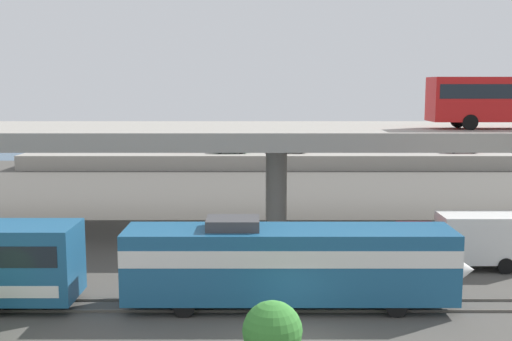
% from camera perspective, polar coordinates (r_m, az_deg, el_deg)
% --- Properties ---
extents(rail_strip_near, '(110.00, 0.12, 0.12)m').
position_cam_1_polar(rail_strip_near, '(28.77, 3.21, -12.72)').
color(rail_strip_near, '#59544C').
rests_on(rail_strip_near, ground_plane).
extents(rail_strip_far, '(110.00, 0.12, 0.12)m').
position_cam_1_polar(rail_strip_far, '(30.13, 3.07, -11.76)').
color(rail_strip_far, '#59544C').
rests_on(rail_strip_far, ground_plane).
extents(train_locomotive, '(16.01, 3.04, 4.18)m').
position_cam_1_polar(train_locomotive, '(28.84, 4.80, -8.23)').
color(train_locomotive, '#1E5984').
rests_on(train_locomotive, ground_plane).
extents(highway_overpass, '(96.00, 12.68, 7.28)m').
position_cam_1_polar(highway_overpass, '(43.80, 2.17, 3.15)').
color(highway_overpass, '#9E998E').
rests_on(highway_overpass, ground_plane).
extents(service_truck_east, '(6.80, 2.46, 3.04)m').
position_cam_1_polar(service_truck_east, '(36.72, 18.86, -6.01)').
color(service_truck_east, maroon).
rests_on(service_truck_east, ground_plane).
extents(pier_parking_lot, '(60.39, 10.50, 1.79)m').
position_cam_1_polar(pier_parking_lot, '(79.18, 1.32, 1.11)').
color(pier_parking_lot, '#9E998E').
rests_on(pier_parking_lot, ground_plane).
extents(parked_car_0, '(4.24, 1.91, 1.50)m').
position_cam_1_polar(parked_car_0, '(77.23, -2.00, 2.19)').
color(parked_car_0, '#0C4C26').
rests_on(parked_car_0, pier_parking_lot).
extents(parked_car_1, '(4.25, 1.89, 1.50)m').
position_cam_1_polar(parked_car_1, '(77.38, 3.38, 2.19)').
color(parked_car_1, '#9E998C').
rests_on(parked_car_1, pier_parking_lot).
extents(parked_car_2, '(4.58, 1.88, 1.50)m').
position_cam_1_polar(parked_car_2, '(81.50, 13.22, 2.28)').
color(parked_car_2, navy).
rests_on(parked_car_2, pier_parking_lot).
extents(parked_car_3, '(4.08, 1.83, 1.50)m').
position_cam_1_polar(parked_car_3, '(81.60, 18.55, 2.09)').
color(parked_car_3, maroon).
rests_on(parked_car_3, pier_parking_lot).
extents(parked_car_4, '(4.22, 1.98, 1.50)m').
position_cam_1_polar(parked_car_4, '(80.04, -6.53, 2.34)').
color(parked_car_4, maroon).
rests_on(parked_car_4, pier_parking_lot).
extents(parked_car_5, '(4.57, 1.89, 1.50)m').
position_cam_1_polar(parked_car_5, '(81.25, 2.31, 2.47)').
color(parked_car_5, '#B7B7BC').
rests_on(parked_car_5, pier_parking_lot).
extents(harbor_water, '(140.00, 36.00, 0.01)m').
position_cam_1_polar(harbor_water, '(102.14, 1.08, 2.13)').
color(harbor_water, '#2D5170').
rests_on(harbor_water, ground_plane).
extents(shrub_right, '(2.25, 2.25, 2.25)m').
position_cam_1_polar(shrub_right, '(23.80, 1.77, -14.47)').
color(shrub_right, '#3A8633').
rests_on(shrub_right, ground_plane).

